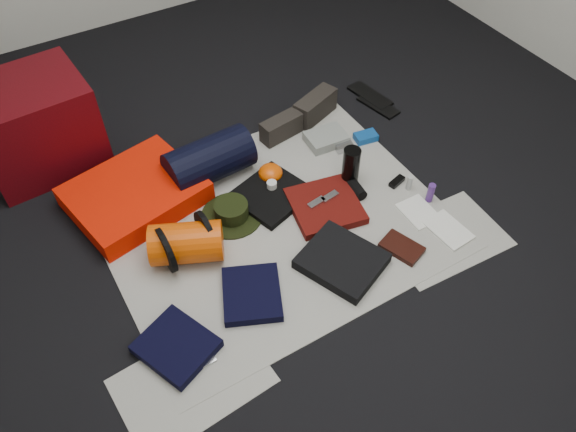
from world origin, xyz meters
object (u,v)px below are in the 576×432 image
water_bottle (351,167)px  compact_camera (344,147)px  sleeping_pad (135,194)px  navy_duffel (209,160)px  stuff_sack (187,243)px  paperback_book (402,247)px  red_cabinet (35,125)px

water_bottle → compact_camera: (0.12, 0.22, -0.09)m
sleeping_pad → navy_duffel: navy_duffel is taller
stuff_sack → water_bottle: water_bottle is taller
navy_duffel → paperback_book: navy_duffel is taller
sleeping_pad → stuff_sack: stuff_sack is taller
red_cabinet → sleeping_pad: red_cabinet is taller
navy_duffel → water_bottle: navy_duffel is taller
red_cabinet → water_bottle: red_cabinet is taller
stuff_sack → navy_duffel: (0.32, 0.43, 0.02)m
sleeping_pad → paperback_book: sleeping_pad is taller
red_cabinet → navy_duffel: bearing=-42.8°
water_bottle → compact_camera: 0.27m
red_cabinet → sleeping_pad: (0.30, -0.55, -0.18)m
stuff_sack → red_cabinet: bearing=110.8°
red_cabinet → navy_duffel: (0.71, -0.58, -0.12)m
navy_duffel → paperback_book: bearing=-61.8°
stuff_sack → paperback_book: 1.01m
red_cabinet → navy_duffel: 0.92m
water_bottle → paperback_book: size_ratio=1.17×
red_cabinet → compact_camera: (1.43, -0.77, -0.21)m
navy_duffel → compact_camera: 0.76m
sleeping_pad → paperback_book: 1.35m
compact_camera → stuff_sack: bearing=-157.8°
water_bottle → navy_duffel: bearing=145.4°
red_cabinet → stuff_sack: (0.38, -1.01, -0.14)m
stuff_sack → compact_camera: stuff_sack is taller
compact_camera → paperback_book: compact_camera is taller
red_cabinet → sleeping_pad: 0.65m
red_cabinet → stuff_sack: bearing=-72.7°
red_cabinet → paperback_book: red_cabinet is taller
compact_camera → water_bottle: bearing=-109.5°
red_cabinet → paperback_book: bearing=-53.1°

